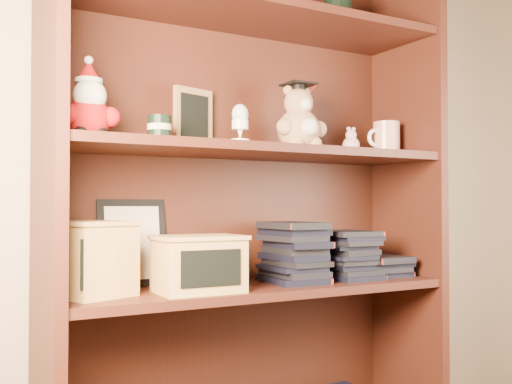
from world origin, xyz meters
The scene contains 16 objects.
bookcase centered at (0.04, 1.36, 0.78)m, with size 1.20×0.35×1.60m.
shelf_lower centered at (0.04, 1.30, 0.54)m, with size 1.14×0.33×0.02m.
shelf_upper centered at (0.04, 1.30, 0.94)m, with size 1.14×0.33×0.02m.
santa_plush centered at (-0.44, 1.30, 1.03)m, with size 0.15×0.11×0.22m.
teachers_tin centered at (-0.25, 1.31, 0.99)m, with size 0.06×0.06×0.07m.
chalkboard_plaque centered at (-0.11, 1.42, 1.04)m, with size 0.14×0.10×0.18m.
egg_cup centered at (-0.05, 1.23, 1.01)m, with size 0.05×0.05×0.11m.
grad_teddy_bear centered at (0.19, 1.30, 1.03)m, with size 0.17×0.15×0.21m.
pink_figurine centered at (0.40, 1.30, 0.98)m, with size 0.06×0.06×0.09m.
teacher_mug centered at (0.54, 1.30, 1.00)m, with size 0.12×0.09×0.11m.
certificate_frame centered at (-0.28, 1.44, 0.67)m, with size 0.20×0.05×0.25m.
treats_box centered at (-0.43, 1.30, 0.65)m, with size 0.23×0.23×0.19m.
pencils_box centered at (-0.17, 1.24, 0.63)m, with size 0.23×0.17×0.15m.
book_stack_left centered at (0.17, 1.30, 0.63)m, with size 0.14×0.20×0.16m.
book_stack_mid centered at (0.37, 1.30, 0.63)m, with size 0.14×0.20×0.16m.
book_stack_right centered at (0.50, 1.30, 0.58)m, with size 0.14×0.20×0.06m.
Camera 1 is at (-0.81, -0.22, 0.78)m, focal length 42.00 mm.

